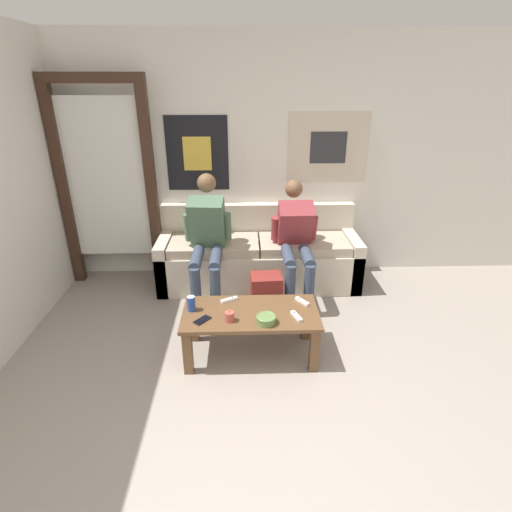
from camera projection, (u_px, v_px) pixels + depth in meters
The scene contains 15 objects.
ground_plane at pixel (266, 482), 2.25m from camera, with size 18.00×18.00×0.00m, color gray.
wall_back at pixel (253, 161), 4.30m from camera, with size 10.00×0.07×2.55m.
door_frame at pixel (106, 174), 4.09m from camera, with size 1.00×0.10×2.15m.
couch at pixel (259, 257), 4.37m from camera, with size 2.14×0.70×0.83m.
coffee_table at pixel (251, 320), 3.18m from camera, with size 1.08×0.53×0.40m.
person_seated_adult at pixel (207, 237), 3.88m from camera, with size 0.47×0.92×1.25m.
person_seated_teen at pixel (296, 238), 3.94m from camera, with size 0.47×0.97×1.16m.
backpack at pixel (266, 297), 3.77m from camera, with size 0.30×0.28×0.42m.
ceramic_bowl at pixel (266, 319), 2.99m from camera, with size 0.15×0.15×0.06m.
pillar_candle at pixel (229, 317), 3.01m from camera, with size 0.07×0.07×0.09m.
drink_can_blue at pixel (191, 304), 3.14m from camera, with size 0.07×0.07×0.12m.
game_controller_near_left at pixel (296, 316), 3.07m from camera, with size 0.08×0.15×0.03m.
game_controller_near_right at pixel (302, 301), 3.27m from camera, with size 0.11×0.14×0.03m.
game_controller_far_center at pixel (229, 300), 3.30m from camera, with size 0.14×0.10×0.03m.
cell_phone at pixel (202, 320), 3.03m from camera, with size 0.14×0.15×0.01m.
Camera 1 is at (-0.11, -1.54, 2.08)m, focal length 28.00 mm.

